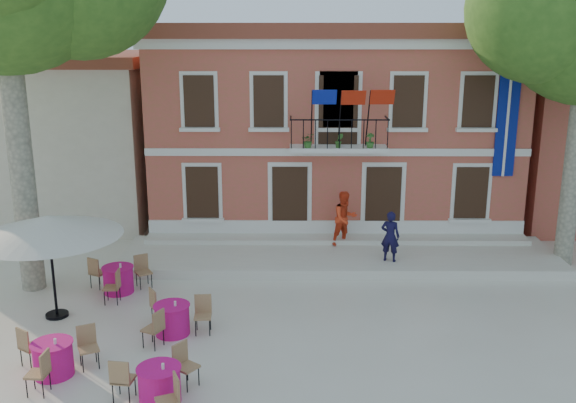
# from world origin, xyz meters

# --- Properties ---
(ground) EXTENTS (90.00, 90.00, 0.00)m
(ground) POSITION_xyz_m (0.00, 0.00, 0.00)
(ground) COLOR beige
(ground) RESTS_ON ground
(main_building) EXTENTS (13.50, 9.59, 7.50)m
(main_building) POSITION_xyz_m (2.00, 9.99, 3.78)
(main_building) COLOR #C54E47
(main_building) RESTS_ON ground
(neighbor_west) EXTENTS (9.40, 9.40, 6.40)m
(neighbor_west) POSITION_xyz_m (-9.50, 11.00, 3.22)
(neighbor_west) COLOR beige
(neighbor_west) RESTS_ON ground
(terrace) EXTENTS (14.00, 3.40, 0.30)m
(terrace) POSITION_xyz_m (2.00, 4.40, 0.15)
(terrace) COLOR silver
(terrace) RESTS_ON ground
(patio_umbrella) EXTENTS (3.70, 3.70, 2.75)m
(patio_umbrella) POSITION_xyz_m (-5.69, 0.14, 2.47)
(patio_umbrella) COLOR black
(patio_umbrella) RESTS_ON ground
(pedestrian_navy) EXTENTS (0.68, 0.56, 1.60)m
(pedestrian_navy) POSITION_xyz_m (3.52, 3.60, 1.10)
(pedestrian_navy) COLOR black
(pedestrian_navy) RESTS_ON terrace
(pedestrian_orange) EXTENTS (1.11, 1.03, 1.84)m
(pedestrian_orange) POSITION_xyz_m (2.24, 5.15, 1.22)
(pedestrian_orange) COLOR #EC3E1B
(pedestrian_orange) RESTS_ON terrace
(cafe_table_0) EXTENTS (1.87, 1.68, 0.95)m
(cafe_table_0) POSITION_xyz_m (-4.68, -2.83, 0.43)
(cafe_table_0) COLOR #CA1358
(cafe_table_0) RESTS_ON ground
(cafe_table_1) EXTENTS (1.73, 1.86, 0.95)m
(cafe_table_1) POSITION_xyz_m (-2.17, -3.87, 0.43)
(cafe_table_1) COLOR #CA1358
(cafe_table_1) RESTS_ON ground
(cafe_table_3) EXTENTS (1.87, 1.65, 0.95)m
(cafe_table_3) POSITION_xyz_m (-4.48, 1.75, 0.43)
(cafe_table_3) COLOR #CA1358
(cafe_table_3) RESTS_ON ground
(cafe_table_4) EXTENTS (1.68, 1.87, 0.95)m
(cafe_table_4) POSITION_xyz_m (-2.46, -0.85, 0.43)
(cafe_table_4) COLOR #CA1358
(cafe_table_4) RESTS_ON ground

